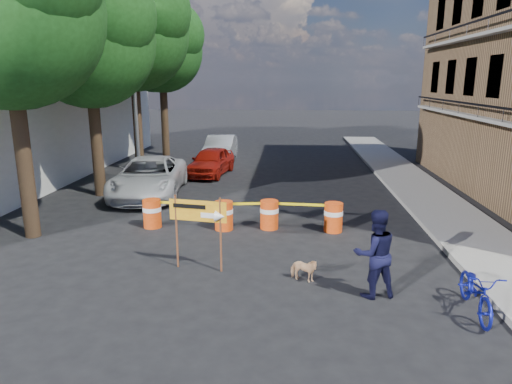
% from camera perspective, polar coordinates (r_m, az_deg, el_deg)
% --- Properties ---
extents(ground, '(120.00, 120.00, 0.00)m').
position_cam_1_polar(ground, '(11.34, -0.10, -9.75)').
color(ground, black).
rests_on(ground, ground).
extents(sidewalk_east, '(2.40, 40.00, 0.15)m').
position_cam_1_polar(sidewalk_east, '(17.80, 21.80, -1.68)').
color(sidewalk_east, gray).
rests_on(sidewalk_east, ground).
extents(tree_near, '(5.46, 5.20, 9.15)m').
position_cam_1_polar(tree_near, '(14.59, -28.61, 19.44)').
color(tree_near, '#332316').
rests_on(tree_near, ground).
extents(tree_mid_a, '(5.25, 5.00, 8.68)m').
position_cam_1_polar(tree_mid_a, '(18.98, -20.09, 17.50)').
color(tree_mid_a, '#332316').
rests_on(tree_mid_a, ground).
extents(tree_mid_b, '(5.67, 5.40, 9.62)m').
position_cam_1_polar(tree_mid_b, '(23.69, -15.08, 18.70)').
color(tree_mid_b, '#332316').
rests_on(tree_mid_b, ground).
extents(tree_far, '(5.04, 4.80, 8.84)m').
position_cam_1_polar(tree_far, '(28.43, -11.62, 16.99)').
color(tree_far, '#332316').
rests_on(tree_far, ground).
extents(streetlamp, '(1.25, 0.18, 8.00)m').
position_cam_1_polar(streetlamp, '(20.97, -14.83, 12.98)').
color(streetlamp, gray).
rests_on(streetlamp, ground).
extents(barrel_far_left, '(0.58, 0.58, 0.90)m').
position_cam_1_polar(barrel_far_left, '(14.71, -12.86, -2.55)').
color(barrel_far_left, red).
rests_on(barrel_far_left, ground).
extents(barrel_mid_left, '(0.58, 0.58, 0.90)m').
position_cam_1_polar(barrel_mid_left, '(14.16, -4.04, -2.87)').
color(barrel_mid_left, red).
rests_on(barrel_mid_left, ground).
extents(barrel_mid_right, '(0.58, 0.58, 0.90)m').
position_cam_1_polar(barrel_mid_right, '(14.23, 1.67, -2.76)').
color(barrel_mid_right, red).
rests_on(barrel_mid_right, ground).
extents(barrel_far_right, '(0.58, 0.58, 0.90)m').
position_cam_1_polar(barrel_far_right, '(14.15, 9.65, -3.05)').
color(barrel_far_right, red).
rests_on(barrel_far_right, ground).
extents(detour_sign, '(1.43, 0.40, 1.86)m').
position_cam_1_polar(detour_sign, '(10.96, -6.38, -3.12)').
color(detour_sign, '#592D19').
rests_on(detour_sign, ground).
extents(pedestrian, '(1.09, 0.94, 1.94)m').
position_cam_1_polar(pedestrian, '(10.05, 14.63, -7.45)').
color(pedestrian, black).
rests_on(pedestrian, ground).
extents(bicycle, '(0.71, 1.01, 1.86)m').
position_cam_1_polar(bicycle, '(10.04, 26.11, -8.74)').
color(bicycle, '#121995').
rests_on(bicycle, ground).
extents(dog, '(0.75, 0.54, 0.57)m').
position_cam_1_polar(dog, '(10.71, 5.95, -9.63)').
color(dog, '#E2B181').
rests_on(dog, ground).
extents(suv_white, '(3.07, 5.68, 1.51)m').
position_cam_1_polar(suv_white, '(18.71, -13.22, 1.83)').
color(suv_white, silver).
rests_on(suv_white, ground).
extents(sedan_red, '(2.11, 4.11, 1.34)m').
position_cam_1_polar(sedan_red, '(22.36, -5.64, 3.84)').
color(sedan_red, '#A1180D').
rests_on(sedan_red, ground).
extents(sedan_silver, '(1.54, 4.39, 1.44)m').
position_cam_1_polar(sedan_silver, '(26.19, -4.44, 5.46)').
color(sedan_silver, silver).
rests_on(sedan_silver, ground).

